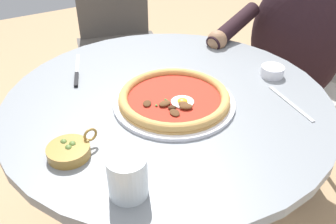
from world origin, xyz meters
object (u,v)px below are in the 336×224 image
fork_utensil (290,103)px  cafe_chair_spare_near (118,37)px  pizza_on_plate (173,99)px  diner_person (285,87)px  dining_table (167,147)px  steak_knife (77,74)px  olive_pan (69,150)px  water_glass (128,179)px  cafe_chair_diner (303,74)px  ramekin_capers (272,71)px

fork_utensil → cafe_chair_spare_near: bearing=-178.8°
pizza_on_plate → diner_person: bearing=106.1°
dining_table → diner_person: size_ratio=0.80×
steak_knife → olive_pan: olive_pan is taller
diner_person → cafe_chair_spare_near: bearing=-153.3°
water_glass → fork_utensil: 0.52m
olive_pan → fork_utensil: (0.09, 0.58, -0.01)m
olive_pan → diner_person: diner_person is taller
pizza_on_plate → cafe_chair_diner: (-0.22, 0.78, -0.24)m
steak_knife → diner_person: bearing=83.3°
diner_person → cafe_chair_diner: (-0.03, 0.13, 0.01)m
water_glass → diner_person: size_ratio=0.08×
fork_utensil → dining_table: bearing=-125.2°
olive_pan → cafe_chair_spare_near: cafe_chair_spare_near is taller
fork_utensil → cafe_chair_diner: (-0.37, 0.51, -0.23)m
olive_pan → cafe_chair_diner: bearing=104.4°
water_glass → olive_pan: water_glass is taller
ramekin_capers → diner_person: (-0.20, 0.31, -0.26)m
water_glass → ramekin_capers: (-0.21, 0.58, -0.02)m
water_glass → ramekin_capers: bearing=110.4°
dining_table → pizza_on_plate: size_ratio=2.76×
steak_knife → ramekin_capers: (0.30, 0.51, 0.01)m
steak_knife → cafe_chair_spare_near: bearing=148.9°
cafe_chair_spare_near → olive_pan: bearing=-27.9°
olive_pan → diner_person: 1.02m
pizza_on_plate → water_glass: water_glass is taller
pizza_on_plate → ramekin_capers: pizza_on_plate is taller
diner_person → steak_knife: bearing=-96.7°
olive_pan → fork_utensil: 0.59m
pizza_on_plate → ramekin_capers: (0.01, 0.34, 0.00)m
olive_pan → cafe_chair_spare_near: (-1.05, 0.55, -0.24)m
dining_table → steak_knife: steak_knife is taller
steak_knife → cafe_chair_diner: (0.07, 0.95, -0.23)m
pizza_on_plate → olive_pan: 0.31m
diner_person → cafe_chair_diner: 0.14m
steak_knife → fork_utensil: size_ratio=1.13×
pizza_on_plate → cafe_chair_spare_near: bearing=165.7°
dining_table → cafe_chair_spare_near: 0.98m
fork_utensil → ramekin_capers: bearing=155.6°
dining_table → diner_person: bearing=103.2°
dining_table → water_glass: size_ratio=10.08×
ramekin_capers → water_glass: bearing=-69.6°
pizza_on_plate → ramekin_capers: 0.34m
fork_utensil → diner_person: size_ratio=0.16×
pizza_on_plate → olive_pan: (0.06, -0.30, -0.00)m
water_glass → olive_pan: size_ratio=0.74×
dining_table → steak_knife: (-0.25, -0.18, 0.18)m
steak_knife → diner_person: diner_person is taller
ramekin_capers → cafe_chair_spare_near: bearing=-175.0°
steak_knife → olive_pan: 0.37m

